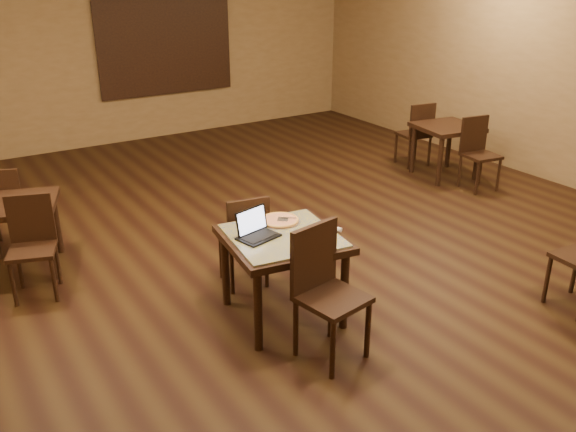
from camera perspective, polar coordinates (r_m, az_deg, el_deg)
ground at (r=6.65m, az=1.75°, el=-2.46°), size 10.00×10.00×0.00m
wall_back at (r=10.61m, az=-14.02°, el=14.90°), size 8.00×0.02×3.00m
wall_right at (r=9.01m, az=23.97°, el=12.36°), size 0.02×10.00×3.00m
mural at (r=10.74m, az=-11.37°, el=15.47°), size 2.34×0.05×1.64m
tiled_table at (r=5.03m, az=-0.49°, el=-2.83°), size 1.04×1.04×0.76m
chair_main_near at (r=4.60m, az=3.39°, el=-6.42°), size 0.53×0.53×1.05m
chair_main_far at (r=5.57m, az=-3.99°, el=-1.90°), size 0.45×0.45×0.91m
laptop at (r=4.95m, az=-3.08°, el=-1.26°), size 0.36×0.32×0.22m
plate at (r=4.96m, az=2.77°, el=-1.83°), size 0.28×0.28×0.02m
pizza_slice at (r=4.95m, az=2.77°, el=-1.68°), size 0.27×0.27×0.02m
pizza_pan at (r=5.23m, az=-0.78°, el=-0.51°), size 0.35×0.35×0.01m
pizza_whole at (r=5.22m, az=-0.78°, el=-0.37°), size 0.33×0.33×0.02m
spatula at (r=5.21m, az=-0.48°, el=-0.31°), size 0.22×0.21×0.01m
napkin_roll at (r=5.08m, az=4.17°, el=-1.11°), size 0.11×0.17×0.04m
other_table_a at (r=8.82m, az=14.61°, el=7.43°), size 0.90×0.90×0.74m
other_table_a_chair_near at (r=8.50m, az=17.31°, el=6.04°), size 0.47×0.47×0.95m
other_table_a_chair_far at (r=9.20m, az=12.01°, el=7.81°), size 0.47×0.47×0.95m
other_table_b at (r=6.41m, az=-24.08°, el=0.20°), size 0.96×0.96×0.71m
other_table_b_chair_near at (r=5.95m, az=-22.83°, el=-2.05°), size 0.50×0.50×0.92m
other_table_b_chair_far at (r=6.94m, az=-24.96°, el=1.05°), size 0.50×0.50×0.92m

